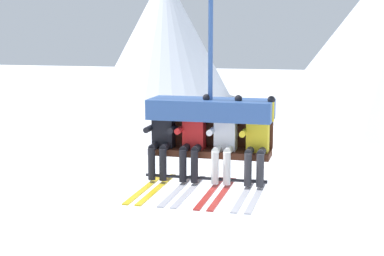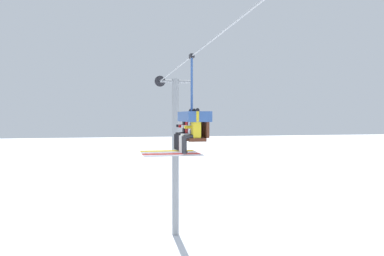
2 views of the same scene
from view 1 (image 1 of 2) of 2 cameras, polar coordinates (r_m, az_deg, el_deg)
name	(u,v)px [view 1 (image 1 of 2)]	position (r m, az deg, el deg)	size (l,w,h in m)	color
mountain_peak_west	(165,35)	(65.31, -2.65, 9.03)	(14.63, 14.63, 13.57)	white
chairlift_chair	(211,117)	(8.89, 1.88, 1.03)	(1.87, 0.74, 2.88)	#512819
skier_black	(161,138)	(8.92, -3.00, -0.96)	(0.46, 1.70, 1.23)	black
skier_red	(192,138)	(8.79, 0.05, -0.97)	(0.48, 1.70, 1.34)	red
skier_white	(224,139)	(8.69, 3.15, -1.11)	(0.48, 1.70, 1.34)	silver
skier_yellow	(257,141)	(8.61, 6.31, -1.25)	(0.48, 1.70, 1.34)	yellow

